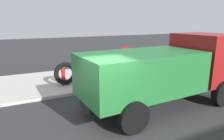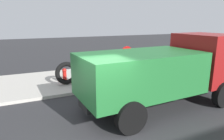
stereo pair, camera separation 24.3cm
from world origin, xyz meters
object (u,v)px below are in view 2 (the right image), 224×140
object	(u,v)px
fire_hydrant	(65,76)
dump_truck_green	(166,69)
loose_tire	(66,73)
stop_sign	(127,57)

from	to	relation	value
fire_hydrant	dump_truck_green	bearing A→B (deg)	-52.70
fire_hydrant	loose_tire	xyz separation A→B (m)	(0.09, -0.11, 0.16)
fire_hydrant	stop_sign	xyz separation A→B (m)	(3.36, -0.96, 0.94)
loose_tire	dump_truck_green	distance (m)	5.46
stop_sign	dump_truck_green	distance (m)	3.45
stop_sign	dump_truck_green	world-z (taller)	dump_truck_green
loose_tire	stop_sign	bearing A→B (deg)	-14.39
fire_hydrant	dump_truck_green	xyz separation A→B (m)	(3.35, -4.40, 0.99)
loose_tire	stop_sign	xyz separation A→B (m)	(3.28, -0.84, 0.78)
loose_tire	stop_sign	world-z (taller)	stop_sign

